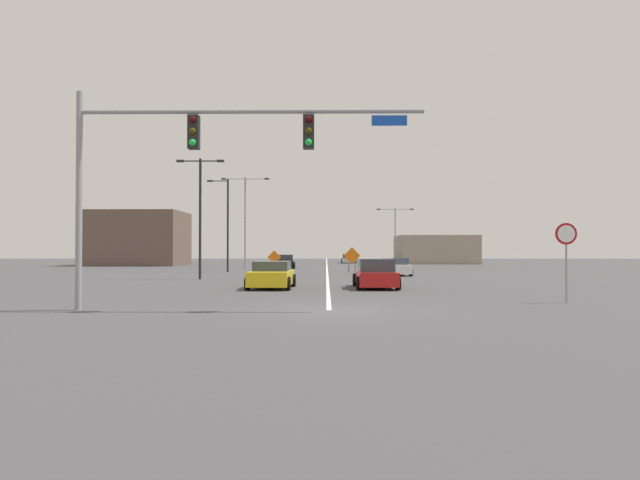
% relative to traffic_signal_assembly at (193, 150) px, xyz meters
% --- Properties ---
extents(ground, '(193.90, 193.90, 0.00)m').
position_rel_traffic_signal_assembly_xyz_m(ground, '(4.23, 0.01, -4.97)').
color(ground, '#444447').
extents(road_centre_stripe, '(0.16, 107.72, 0.01)m').
position_rel_traffic_signal_assembly_xyz_m(road_centre_stripe, '(4.23, 53.88, -4.97)').
color(road_centre_stripe, white).
rests_on(road_centre_stripe, ground).
extents(traffic_signal_assembly, '(10.84, 0.44, 6.81)m').
position_rel_traffic_signal_assembly_xyz_m(traffic_signal_assembly, '(0.00, 0.00, 0.00)').
color(traffic_signal_assembly, gray).
rests_on(traffic_signal_assembly, ground).
extents(stop_sign, '(0.76, 0.07, 2.81)m').
position_rel_traffic_signal_assembly_xyz_m(stop_sign, '(12.58, 2.44, -2.99)').
color(stop_sign, gray).
rests_on(stop_sign, ground).
extents(street_lamp_far_left, '(1.80, 0.24, 7.76)m').
position_rel_traffic_signal_assembly_xyz_m(street_lamp_far_left, '(-4.21, 29.14, -0.68)').
color(street_lamp_far_left, black).
rests_on(street_lamp_far_left, ground).
extents(street_lamp_mid_right, '(3.00, 0.24, 7.63)m').
position_rel_traffic_signal_assembly_xyz_m(street_lamp_mid_right, '(-3.83, 17.86, -0.45)').
color(street_lamp_mid_right, black).
rests_on(street_lamp_mid_right, ground).
extents(street_lamp_near_left, '(4.68, 0.24, 8.96)m').
position_rel_traffic_signal_assembly_xyz_m(street_lamp_near_left, '(-3.79, 37.14, 0.37)').
color(street_lamp_near_left, gray).
rests_on(street_lamp_near_left, ground).
extents(street_lamp_mid_left, '(4.68, 0.24, 7.16)m').
position_rel_traffic_signal_assembly_xyz_m(street_lamp_mid_left, '(12.96, 53.81, -0.58)').
color(street_lamp_mid_left, gray).
rests_on(street_lamp_mid_left, ground).
extents(construction_sign_median_near, '(1.40, 0.25, 2.08)m').
position_rel_traffic_signal_assembly_xyz_m(construction_sign_median_near, '(6.29, 29.20, -3.68)').
color(construction_sign_median_near, orange).
rests_on(construction_sign_median_near, ground).
extents(construction_sign_right_lane, '(1.22, 0.19, 1.81)m').
position_rel_traffic_signal_assembly_xyz_m(construction_sign_right_lane, '(-0.49, 32.42, -3.86)').
color(construction_sign_right_lane, orange).
rests_on(construction_sign_right_lane, ground).
extents(car_yellow_mid, '(2.19, 3.90, 1.31)m').
position_rel_traffic_signal_assembly_xyz_m(car_yellow_mid, '(1.50, 9.71, -4.36)').
color(car_yellow_mid, gold).
rests_on(car_yellow_mid, ground).
extents(car_red_passing, '(2.05, 4.32, 1.43)m').
position_rel_traffic_signal_assembly_xyz_m(car_red_passing, '(6.54, 9.94, -4.30)').
color(car_red_passing, red).
rests_on(car_red_passing, ground).
extents(car_white_far, '(2.14, 4.52, 1.26)m').
position_rel_traffic_signal_assembly_xyz_m(car_white_far, '(9.15, 23.42, -4.37)').
color(car_white_far, white).
rests_on(car_white_far, ground).
extents(car_silver_distant, '(2.23, 4.67, 1.27)m').
position_rel_traffic_signal_assembly_xyz_m(car_silver_distant, '(7.28, 59.83, -4.35)').
color(car_silver_distant, '#B7BABF').
rests_on(car_silver_distant, ground).
extents(car_black_near, '(2.06, 3.91, 1.37)m').
position_rel_traffic_signal_assembly_xyz_m(car_black_near, '(0.09, 37.77, -4.35)').
color(car_black_near, black).
rests_on(car_black_near, ground).
extents(roadside_building_east, '(10.16, 8.37, 3.73)m').
position_rel_traffic_signal_assembly_xyz_m(roadside_building_east, '(18.82, 57.65, -3.11)').
color(roadside_building_east, gray).
rests_on(roadside_building_east, ground).
extents(roadside_building_west, '(10.46, 8.53, 6.36)m').
position_rel_traffic_signal_assembly_xyz_m(roadside_building_west, '(-18.08, 48.56, -1.79)').
color(roadside_building_west, brown).
rests_on(roadside_building_west, ground).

